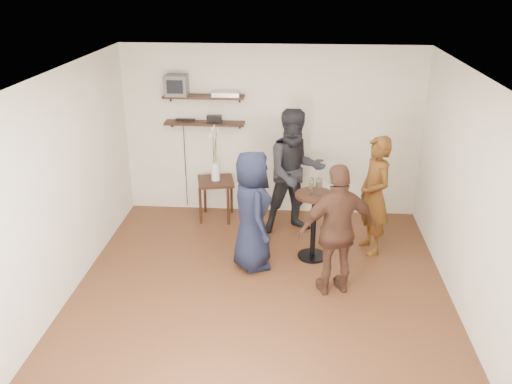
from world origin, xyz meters
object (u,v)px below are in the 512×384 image
Objects in this scene: radio at (214,119)px; side_table at (216,186)px; person_plaid at (374,196)px; crt_monitor at (177,85)px; drinks_table at (314,217)px; person_dark at (295,172)px; person_navy at (252,211)px; person_brown at (338,230)px; dvd_deck at (226,94)px.

side_table is at bearing -82.92° from radio.
side_table is at bearing -128.91° from person_plaid.
drinks_table is at bearing -33.97° from crt_monitor.
side_table is 0.39× the size of person_plaid.
crt_monitor is 2.15m from person_dark.
person_navy is 0.97× the size of person_brown.
radio reaches higher than drinks_table.
person_plaid is 1.19m from person_brown.
person_plaid is at bearing -134.69° from person_brown.
person_plaid is at bearing 17.86° from drinks_table.
radio is 2.63m from person_plaid.
side_table is 0.39× the size of person_brown.
dvd_deck is 2.61m from person_plaid.
person_plaid reaches higher than person_brown.
person_plaid is at bearing -21.06° from side_table.
radio is 1.02m from side_table.
side_table is (0.57, -0.24, -1.49)m from crt_monitor.
crt_monitor reaches higher than drinks_table.
drinks_table is (1.30, -1.36, -1.31)m from dvd_deck.
person_plaid reaches higher than side_table.
dvd_deck reaches higher than person_brown.
person_plaid is (0.80, 0.26, 0.22)m from drinks_table.
person_dark is (1.04, -0.57, -0.98)m from dvd_deck.
radio is at bearing 136.96° from person_dark.
person_dark reaches higher than radio.
person_plaid is at bearing -27.82° from dvd_deck.
person_plaid is 1.67m from person_navy.
radio is 0.24× the size of drinks_table.
person_dark is at bearing -134.85° from person_plaid.
side_table is (-0.16, -0.24, -1.37)m from dvd_deck.
person_navy is at bearing -64.61° from side_table.
person_brown reaches higher than person_navy.
crt_monitor is 1.45× the size of radio.
person_dark reaches higher than person_brown.
dvd_deck is (0.72, 0.00, -0.12)m from crt_monitor.
radio is 1.93m from person_navy.
person_dark is (1.19, -0.33, 0.39)m from side_table.
dvd_deck is 2.29m from drinks_table.
crt_monitor reaches higher than person_navy.
crt_monitor reaches higher than dvd_deck.
dvd_deck is at bearing 133.64° from drinks_table.
crt_monitor is at bearing -60.83° from person_brown.
drinks_table is at bearing -37.68° from side_table.
dvd_deck reaches higher than side_table.
person_dark is at bearing -89.53° from person_brown.
person_plaid is at bearing -45.15° from person_dark.
person_navy is (-0.53, -1.07, -0.13)m from person_dark.
drinks_table is 0.59× the size of person_navy.
radio is 0.12× the size of person_dark.
person_brown is (0.51, -1.60, -0.11)m from person_dark.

